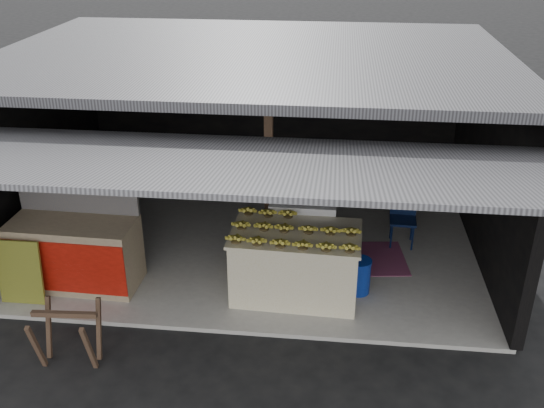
# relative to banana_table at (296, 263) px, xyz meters

# --- Properties ---
(ground) EXTENTS (80.00, 80.00, 0.00)m
(ground) POSITION_rel_banana_table_xyz_m (-0.77, -0.92, -0.53)
(ground) COLOR black
(ground) RESTS_ON ground
(concrete_slab) EXTENTS (7.00, 5.00, 0.06)m
(concrete_slab) POSITION_rel_banana_table_xyz_m (-0.77, 1.58, -0.50)
(concrete_slab) COLOR gray
(concrete_slab) RESTS_ON ground
(shophouse) EXTENTS (7.40, 7.29, 3.02)m
(shophouse) POSITION_rel_banana_table_xyz_m (-0.77, 1.89, 1.57)
(shophouse) COLOR black
(shophouse) RESTS_ON ground
(banana_table) EXTENTS (1.75, 1.11, 0.95)m
(banana_table) POSITION_rel_banana_table_xyz_m (0.00, 0.00, 0.00)
(banana_table) COLOR beige
(banana_table) RESTS_ON concrete_slab
(banana_pile) EXTENTS (1.62, 1.01, 0.19)m
(banana_pile) POSITION_rel_banana_table_xyz_m (0.00, 0.00, 0.56)
(banana_pile) COLOR gold
(banana_pile) RESTS_ON banana_table
(white_crate) EXTENTS (0.94, 0.65, 1.04)m
(white_crate) POSITION_rel_banana_table_xyz_m (0.04, 0.82, 0.05)
(white_crate) COLOR white
(white_crate) RESTS_ON concrete_slab
(neighbor_stall) EXTENTS (1.73, 0.81, 1.76)m
(neighbor_stall) POSITION_rel_banana_table_xyz_m (-3.04, -0.07, 0.05)
(neighbor_stall) COLOR #998466
(neighbor_stall) RESTS_ON concrete_slab
(green_signboard) EXTENTS (0.60, 0.14, 0.90)m
(green_signboard) POSITION_rel_banana_table_xyz_m (-3.60, -0.59, -0.02)
(green_signboard) COLOR black
(green_signboard) RESTS_ON concrete_slab
(sawhorse) EXTENTS (0.75, 0.68, 0.73)m
(sawhorse) POSITION_rel_banana_table_xyz_m (-2.50, -1.66, -0.07)
(sawhorse) COLOR #4F3527
(sawhorse) RESTS_ON ground
(water_barrel) EXTENTS (0.32, 0.32, 0.47)m
(water_barrel) POSITION_rel_banana_table_xyz_m (0.86, 0.13, -0.24)
(water_barrel) COLOR navy
(water_barrel) RESTS_ON concrete_slab
(plastic_chair) EXTENTS (0.42, 0.42, 0.85)m
(plastic_chair) POSITION_rel_banana_table_xyz_m (1.56, 1.61, 0.03)
(plastic_chair) COLOR #091536
(plastic_chair) RESTS_ON concrete_slab
(magenta_rug) EXTENTS (1.61, 1.17, 0.01)m
(magenta_rug) POSITION_rel_banana_table_xyz_m (0.84, 1.00, -0.47)
(magenta_rug) COLOR #801C61
(magenta_rug) RESTS_ON concrete_slab
(picture_frames) EXTENTS (1.62, 0.04, 0.46)m
(picture_frames) POSITION_rel_banana_table_xyz_m (-0.94, 3.97, 1.40)
(picture_frames) COLOR black
(picture_frames) RESTS_ON shophouse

